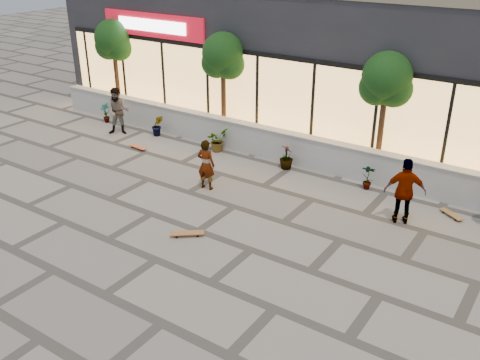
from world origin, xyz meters
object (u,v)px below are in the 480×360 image
Objects in this scene: tree_midwest at (223,58)px; skater_center at (206,165)px; skater_left at (118,111)px; skateboard_center at (187,233)px; skateboard_right_near at (451,214)px; tree_mideast at (386,82)px; skater_right_near at (405,191)px; tree_west at (113,42)px; skateboard_left at (138,147)px.

tree_midwest is 4.97m from skater_center.
skateboard_center is at bearing -66.22° from skater_left.
tree_mideast is at bearing -176.23° from skateboard_right_near.
skateboard_center is at bearing 19.01° from skater_right_near.
tree_mideast is 2.14× the size of skater_right_near.
skateboard_center reaches higher than skateboard_right_near.
tree_west is at bearing -152.64° from skateboard_right_near.
tree_west is at bearing -33.73° from skater_right_near.
skateboard_center is 1.03× the size of skateboard_left.
skater_left is 2.47× the size of skateboard_right_near.
skateboard_center is (8.93, -6.44, -2.90)m from tree_west.
skateboard_left is (-5.29, 3.74, -0.01)m from skateboard_center.
skater_right_near is at bearing -37.09° from skater_left.
skater_left is (-9.55, -1.92, -2.08)m from tree_mideast.
tree_mideast is (11.50, 0.00, 0.00)m from tree_west.
skateboard_right_near is (2.76, -1.59, -2.91)m from tree_mideast.
skater_left reaches higher than skateboard_center.
tree_west is at bearing 148.55° from skateboard_left.
tree_west is at bearing 105.02° from skateboard_center.
skater_left reaches higher than skater_center.
skater_left is (-5.69, 1.99, 0.12)m from skater_center.
tree_mideast reaches higher than skateboard_right_near.
skater_left is 8.36m from skateboard_center.
tree_west is 2.14× the size of skater_right_near.
skateboard_left is at bearing -140.30° from skateboard_right_near.
tree_west reaches higher than skateboard_left.
skater_center is 1.91× the size of skateboard_center.
tree_west is at bearing -34.02° from skater_center.
skateboard_center is at bearing -104.00° from skateboard_right_near.
tree_west is at bearing 180.00° from tree_midwest.
tree_west is 13.64m from skater_right_near.
skater_right_near is (5.58, 1.24, 0.14)m from skater_center.
skateboard_right_near is at bearing 11.12° from skateboard_left.
skater_center is 0.86× the size of skater_left.
tree_midwest is 2.17× the size of skater_left.
skater_left is 2.04m from skateboard_left.
skater_right_near is at bearing -174.38° from skater_center.
skateboard_right_near is (10.63, 1.11, -0.00)m from skateboard_left.
skateboard_center is at bearing -61.95° from tree_midwest.
skateboard_right_near is at bearing -31.79° from skater_left.
tree_midwest reaches higher than skater_left.
tree_west is 1.00× the size of tree_midwest.
skater_left is at bearing 160.21° from skateboard_left.
skateboard_left is 10.68m from skateboard_right_near.
tree_west is 14.65m from skateboard_right_near.
skateboard_right_near is (14.26, -1.59, -2.91)m from tree_west.
skateboard_center is at bearing 110.06° from skater_center.
tree_midwest reaches higher than skateboard_right_near.
skater_right_near is at bearing -11.40° from tree_west.
tree_midwest is 8.43m from skater_right_near.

